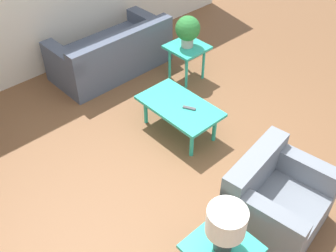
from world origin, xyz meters
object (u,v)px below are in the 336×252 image
potted_plant (188,30)px  coffee_table (179,108)px  armchair (274,201)px  side_table_plant (187,51)px  side_table_lamp (221,252)px  sofa (112,54)px  table_lamp (226,225)px

potted_plant → coffee_table: bearing=131.0°
coffee_table → potted_plant: (0.81, -0.93, 0.43)m
armchair → coffee_table: 1.66m
side_table_plant → side_table_lamp: (-2.51, 2.09, 0.00)m
armchair → coffee_table: (1.63, -0.30, 0.05)m
potted_plant → armchair: bearing=153.3°
armchair → coffee_table: armchair is taller
sofa → side_table_lamp: sofa is taller
side_table_lamp → table_lamp: size_ratio=1.17×
table_lamp → sofa: bearing=-22.3°
coffee_table → table_lamp: size_ratio=2.23×
side_table_plant → potted_plant: potted_plant is taller
coffee_table → side_table_lamp: 2.06m
potted_plant → table_lamp: 3.26m
side_table_lamp → potted_plant: (2.51, -2.09, 0.34)m
coffee_table → side_table_lamp: (-1.70, 1.16, 0.08)m
armchair → potted_plant: (2.44, -1.22, 0.48)m
sofa → table_lamp: size_ratio=3.87×
coffee_table → side_table_plant: 1.23m
coffee_table → side_table_plant: size_ratio=1.91×
side_table_plant → table_lamp: bearing=140.2°
potted_plant → table_lamp: table_lamp is taller
sofa → side_table_plant: sofa is taller
side_table_lamp → table_lamp: bearing=-45.0°
armchair → side_table_lamp: bearing=176.7°
coffee_table → side_table_lamp: size_ratio=1.91×
side_table_plant → side_table_lamp: 3.26m
sofa → armchair: armchair is taller
table_lamp → side_table_plant: bearing=-39.8°
table_lamp → armchair: bearing=-85.5°
potted_plant → sofa: bearing=36.7°
table_lamp → side_table_lamp: bearing=135.0°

